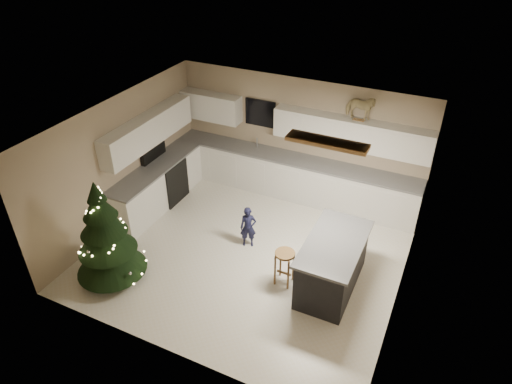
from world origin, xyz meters
TOP-DOWN VIEW (x-y plane):
  - ground_plane at (0.00, 0.00)m, footprint 5.50×5.50m
  - room_shell at (0.02, 0.00)m, footprint 5.52×5.02m
  - cabinetry at (-0.91, 1.65)m, footprint 5.50×3.20m
  - island at (1.66, -0.17)m, footprint 0.90×1.70m
  - bar_stool at (0.91, -0.44)m, footprint 0.34×0.34m
  - christmas_tree at (-1.85, -1.60)m, footprint 1.23×1.19m
  - toddler at (-0.09, 0.20)m, footprint 0.36×0.31m
  - rocking_horse at (1.27, 2.33)m, footprint 0.58×0.27m

SIDE VIEW (x-z plane):
  - ground_plane at x=0.00m, z-range 0.00..0.00m
  - toddler at x=-0.09m, z-range 0.00..0.84m
  - island at x=1.66m, z-range 0.00..0.95m
  - bar_stool at x=0.91m, z-range 0.17..0.82m
  - cabinetry at x=-0.91m, z-range -0.24..1.76m
  - christmas_tree at x=-1.85m, z-range -0.18..1.80m
  - room_shell at x=0.02m, z-range 0.44..3.05m
  - rocking_horse at x=1.27m, z-range 2.01..2.52m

